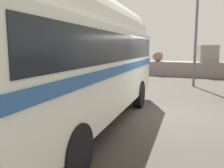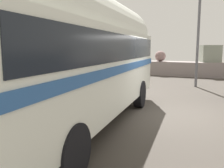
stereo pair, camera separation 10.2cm
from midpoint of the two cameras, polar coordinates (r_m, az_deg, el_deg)
ground at (r=8.08m, az=11.23°, el=-6.95°), size 32.00×26.00×0.02m
breakwater at (r=19.52m, az=19.83°, el=3.85°), size 31.36×2.49×2.48m
vintage_coach at (r=6.47m, az=-8.20°, el=7.65°), size 3.60×8.84×3.70m
second_coach at (r=10.82m, az=-21.67°, el=7.42°), size 4.68×8.91×3.70m
lamp_post at (r=14.07m, az=19.50°, el=13.05°), size 0.84×0.43×5.95m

